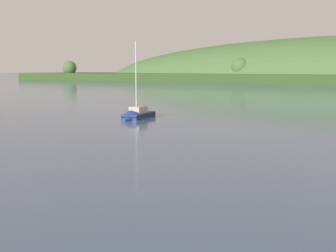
# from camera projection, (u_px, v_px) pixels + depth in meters

# --- Properties ---
(sailboat_near_mooring) EXTENTS (3.58, 8.15, 12.45)m
(sailboat_near_mooring) POSITION_uv_depth(u_px,v_px,m) (136.00, 116.00, 68.98)
(sailboat_near_mooring) COLOR navy
(sailboat_near_mooring) RESTS_ON ground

